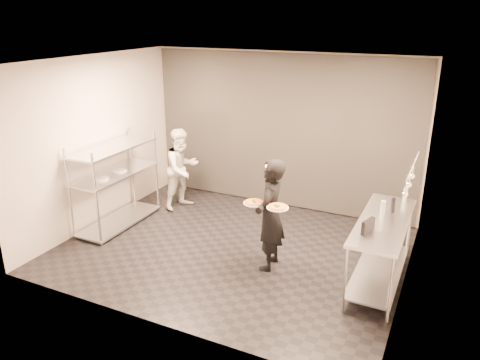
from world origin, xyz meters
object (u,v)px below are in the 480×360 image
at_px(pizza_plate_near, 254,202).
at_px(bottle_green, 383,209).
at_px(salad_plate, 275,165).
at_px(pizza_plate_far, 278,207).
at_px(waiter, 270,215).
at_px(chef, 182,169).
at_px(prep_counter, 382,241).
at_px(pos_monitor, 368,226).
at_px(bottle_clear, 405,194).
at_px(pass_rack, 116,181).
at_px(bottle_dark, 393,205).

xyz_separation_m(pizza_plate_near, bottle_green, (1.60, 0.50, 0.01)).
bearing_deg(salad_plate, pizza_plate_far, -64.73).
height_order(waiter, pizza_plate_far, waiter).
bearing_deg(chef, waiter, -102.71).
xyz_separation_m(prep_counter, pizza_plate_far, (-1.28, -0.47, 0.42)).
relative_size(pizza_plate_near, bottle_green, 1.31).
relative_size(chef, salad_plate, 5.28).
relative_size(pos_monitor, bottle_clear, 1.26).
bearing_deg(pizza_plate_near, waiter, 46.14).
bearing_deg(bottle_clear, chef, 175.58).
height_order(pizza_plate_far, bottle_green, bottle_green).
bearing_deg(waiter, prep_counter, 93.31).
bearing_deg(waiter, pass_rack, -99.74).
xyz_separation_m(pizza_plate_far, bottle_clear, (1.43, 1.27, -0.03)).
bearing_deg(salad_plate, bottle_dark, 6.71).
distance_m(prep_counter, chef, 3.89).
height_order(prep_counter, bottle_green, bottle_green).
relative_size(bottle_green, bottle_clear, 1.14).
xyz_separation_m(pass_rack, bottle_dark, (4.39, 0.30, 0.25)).
height_order(chef, pos_monitor, chef).
xyz_separation_m(salad_plate, bottle_dark, (1.61, 0.19, -0.39)).
height_order(waiter, bottle_dark, waiter).
bearing_deg(prep_counter, waiter, -171.37).
bearing_deg(pass_rack, pos_monitor, -6.14).
xyz_separation_m(pass_rack, bottle_clear, (4.48, 0.80, 0.25)).
relative_size(chef, pizza_plate_near, 5.20).
bearing_deg(pass_rack, bottle_clear, 10.16).
relative_size(salad_plate, pos_monitor, 1.17).
bearing_deg(chef, pass_rack, 169.09).
height_order(pizza_plate_near, salad_plate, salad_plate).
bearing_deg(chef, bottle_dark, -84.28).
height_order(chef, bottle_clear, chef).
bearing_deg(prep_counter, pass_rack, -179.97).
xyz_separation_m(bottle_clear, bottle_dark, (-0.09, -0.50, 0.01)).
distance_m(salad_plate, pos_monitor, 1.59).
distance_m(chef, salad_plate, 2.49).
height_order(waiter, chef, waiter).
height_order(salad_plate, bottle_dark, salad_plate).
xyz_separation_m(pass_rack, salad_plate, (2.78, 0.11, 0.64)).
bearing_deg(bottle_clear, pos_monitor, -102.13).
xyz_separation_m(prep_counter, salad_plate, (-1.55, 0.11, 0.78)).
distance_m(prep_counter, pizza_plate_near, 1.73).
bearing_deg(salad_plate, chef, 155.62).
bearing_deg(pizza_plate_near, bottle_dark, 22.42).
xyz_separation_m(pizza_plate_far, bottle_green, (1.23, 0.57, -0.02)).
bearing_deg(pass_rack, bottle_dark, 3.95).
bearing_deg(prep_counter, bottle_green, 112.43).
bearing_deg(salad_plate, waiter, -76.87).
distance_m(salad_plate, bottle_dark, 1.66).
distance_m(prep_counter, salad_plate, 1.74).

